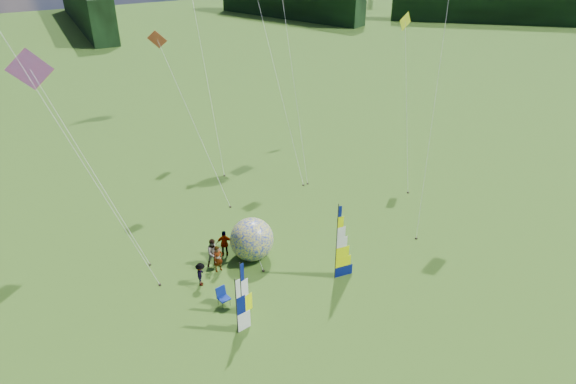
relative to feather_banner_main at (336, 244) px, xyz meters
name	(u,v)px	position (x,y,z in m)	size (l,w,h in m)	color
ground	(337,306)	(-1.18, -2.17, -2.47)	(220.00, 220.00, 0.00)	#496E20
treeline_ring	(341,247)	(-1.18, -2.17, 1.53)	(210.00, 210.00, 8.00)	#19391A
feather_banner_main	(336,244)	(0.00, 0.00, 0.00)	(1.33, 0.10, 4.93)	#061260
side_banner_left	(241,290)	(-6.10, -0.39, -0.79)	(0.94, 0.10, 3.35)	#EEFF00
side_banner_far	(237,308)	(-6.82, -1.53, -0.78)	(1.00, 0.10, 3.38)	white
bol_inflatable	(252,239)	(-3.49, 4.15, -1.11)	(2.72, 2.72, 2.72)	#0018A3
spectator_a	(218,259)	(-5.85, 3.85, -1.60)	(0.63, 0.41, 1.73)	#66594C
spectator_b	(214,253)	(-5.89, 4.47, -1.53)	(0.91, 0.45, 1.88)	#66594C
spectator_c	(201,274)	(-7.21, 3.05, -1.72)	(0.97, 0.36, 1.50)	#66594C
spectator_d	(225,244)	(-4.93, 5.13, -1.57)	(1.05, 0.43, 1.80)	#66594C
camp_chair	(224,297)	(-6.69, 0.77, -1.91)	(0.65, 0.65, 1.12)	navy
kite_whale	(271,44)	(4.60, 17.97, 7.13)	(4.44, 17.02, 19.20)	black
kite_rainbow_delta	(88,152)	(-11.39, 9.77, 4.17)	(8.52, 11.56, 13.27)	red
kite_parafoil	(437,85)	(9.99, 4.22, 6.72)	(9.72, 10.15, 18.37)	red
small_kite_red	(194,117)	(-3.60, 13.84, 3.65)	(4.62, 8.87, 12.23)	#CC4A2F
small_kite_orange	(292,64)	(5.03, 15.01, 6.15)	(3.87, 10.36, 17.24)	orange
small_kite_yellow	(408,99)	(11.96, 9.20, 3.99)	(5.43, 8.47, 12.92)	yellow
small_kite_pink	(72,139)	(-12.22, 7.10, 6.19)	(8.18, 8.55, 17.32)	#CC498A
small_kite_green	(205,64)	(-0.19, 20.73, 5.43)	(4.16, 13.04, 15.79)	#53C43F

